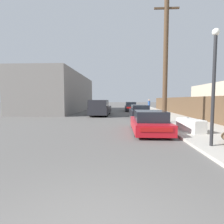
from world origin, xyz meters
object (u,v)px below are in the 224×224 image
Objects in this scene: parked_sports_car_red at (149,122)px; utility_pole at (166,59)px; discarded_fridge at (190,125)px; pickup_truck at (100,108)px; car_parked_mid at (139,111)px; pedestrian at (149,105)px; street_lamp at (214,78)px; car_parked_far at (131,107)px.

utility_pole is (1.69, 3.44, 4.29)m from parked_sports_car_red.
discarded_fridge is 11.90m from pickup_truck.
discarded_fridge is at bearing -78.18° from car_parked_mid.
discarded_fridge is 1.09× the size of pedestrian.
parked_sports_car_red is 5.75m from utility_pole.
pedestrian is at bearing 72.62° from car_parked_mid.
discarded_fridge is 2.22m from parked_sports_car_red.
car_parked_mid is (-1.89, 8.57, 0.15)m from discarded_fridge.
pedestrian is (0.30, 15.86, 0.56)m from discarded_fridge.
pickup_truck is at bearing 112.06° from parked_sports_car_red.
car_parked_mid is at bearing 161.13° from pickup_truck.
discarded_fridge is 0.44× the size of street_lamp.
utility_pole is (1.72, -14.59, 4.18)m from car_parked_far.
street_lamp is at bearing -60.30° from parked_sports_car_red.
pedestrian is (2.51, 15.65, 0.46)m from parked_sports_car_red.
car_parked_mid is (0.32, 8.36, 0.05)m from parked_sports_car_red.
discarded_fridge is 0.43× the size of parked_sports_car_red.
car_parked_far is at bearing 91.40° from car_parked_mid.
car_parked_far is 2.65× the size of pedestrian.
street_lamp is (0.12, -6.67, -2.20)m from utility_pole.
car_parked_far is (-0.03, 18.03, 0.11)m from parked_sports_car_red.
utility_pole is at bearing -83.42° from car_parked_far.
utility_pole reaches higher than discarded_fridge.
car_parked_far is 1.08× the size of street_lamp.
car_parked_far is (-2.24, 18.24, 0.21)m from discarded_fridge.
utility_pole is (1.38, -4.92, 4.24)m from car_parked_mid.
car_parked_far is at bearing 96.73° from utility_pole.
street_lamp is (1.81, -3.22, 2.09)m from parked_sports_car_red.
discarded_fridge is 3.75m from street_lamp.
utility_pole is (5.66, -6.51, 3.95)m from pickup_truck.
utility_pole reaches higher than street_lamp.
street_lamp is at bearing -85.20° from car_parked_far.
pickup_truck is at bearing 158.96° from car_parked_mid.
car_parked_far is 8.99m from pickup_truck.
discarded_fridge is 0.40× the size of car_parked_mid.
car_parked_mid is 9.68m from car_parked_far.
car_parked_far reaches higher than discarded_fridge.
pickup_truck is 1.35× the size of street_lamp.
discarded_fridge is 5.73m from utility_pole.
car_parked_mid is 4.58m from pickup_truck.
street_lamp reaches higher than parked_sports_car_red.
car_parked_mid is 0.81× the size of pickup_truck.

